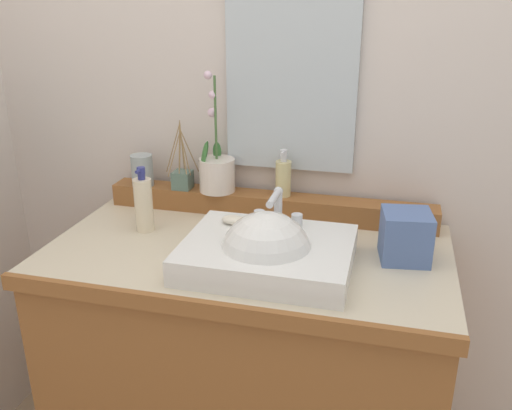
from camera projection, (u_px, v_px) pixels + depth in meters
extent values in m
cube|color=beige|center=(280.00, 106.00, 1.85)|extent=(2.82, 0.20, 2.44)
cube|color=brown|center=(248.00, 378.00, 1.75)|extent=(1.13, 0.61, 0.85)
cube|color=beige|center=(247.00, 253.00, 1.59)|extent=(1.16, 0.64, 0.04)
cube|color=brown|center=(212.00, 311.00, 1.31)|extent=(1.16, 0.02, 0.04)
cube|color=brown|center=(268.00, 205.00, 1.81)|extent=(1.09, 0.09, 0.07)
cube|color=white|center=(268.00, 254.00, 1.47)|extent=(0.45, 0.36, 0.07)
sphere|color=white|center=(266.00, 258.00, 1.45)|extent=(0.25, 0.25, 0.25)
cylinder|color=silver|center=(278.00, 208.00, 1.55)|extent=(0.02, 0.02, 0.10)
cylinder|color=silver|center=(274.00, 198.00, 1.48)|extent=(0.02, 0.11, 0.02)
sphere|color=silver|center=(278.00, 191.00, 1.53)|extent=(0.03, 0.03, 0.03)
cylinder|color=silver|center=(259.00, 216.00, 1.58)|extent=(0.03, 0.03, 0.04)
cylinder|color=silver|center=(297.00, 220.00, 1.55)|extent=(0.03, 0.03, 0.04)
ellipsoid|color=beige|center=(234.00, 220.00, 1.57)|extent=(0.07, 0.04, 0.02)
cylinder|color=silver|center=(217.00, 175.00, 1.81)|extent=(0.12, 0.12, 0.11)
cylinder|color=tan|center=(217.00, 161.00, 1.80)|extent=(0.10, 0.10, 0.01)
cylinder|color=#476B38|center=(216.00, 118.00, 1.75)|extent=(0.01, 0.01, 0.27)
ellipsoid|color=#387033|center=(205.00, 153.00, 1.81)|extent=(0.03, 0.03, 0.08)
ellipsoid|color=#387033|center=(204.00, 156.00, 1.77)|extent=(0.04, 0.04, 0.09)
ellipsoid|color=#387033|center=(217.00, 152.00, 1.82)|extent=(0.03, 0.03, 0.07)
sphere|color=silver|center=(212.00, 113.00, 1.77)|extent=(0.03, 0.03, 0.03)
sphere|color=silver|center=(213.00, 95.00, 1.72)|extent=(0.03, 0.03, 0.03)
sphere|color=silver|center=(208.00, 75.00, 1.71)|extent=(0.03, 0.03, 0.03)
cylinder|color=#D1C486|center=(283.00, 179.00, 1.77)|extent=(0.05, 0.05, 0.12)
cylinder|color=silver|center=(284.00, 159.00, 1.74)|extent=(0.02, 0.02, 0.02)
cylinder|color=silver|center=(284.00, 153.00, 1.74)|extent=(0.02, 0.02, 0.02)
cylinder|color=silver|center=(283.00, 153.00, 1.72)|extent=(0.01, 0.03, 0.01)
cylinder|color=#97A1A2|center=(142.00, 170.00, 1.87)|extent=(0.07, 0.07, 0.11)
cube|color=#546F63|center=(183.00, 180.00, 1.85)|extent=(0.06, 0.06, 0.06)
cylinder|color=#9E7A4C|center=(185.00, 154.00, 1.81)|extent=(0.03, 0.01, 0.14)
cylinder|color=#9E7A4C|center=(190.00, 151.00, 1.82)|extent=(0.05, 0.05, 0.15)
cylinder|color=#9E7A4C|center=(182.00, 148.00, 1.82)|extent=(0.00, 0.03, 0.18)
cylinder|color=#9E7A4C|center=(180.00, 153.00, 1.82)|extent=(0.02, 0.02, 0.14)
cylinder|color=#9E7A4C|center=(173.00, 148.00, 1.82)|extent=(0.07, 0.02, 0.17)
cylinder|color=#9E7A4C|center=(174.00, 154.00, 1.80)|extent=(0.04, 0.04, 0.15)
cylinder|color=#9E7A4C|center=(179.00, 149.00, 1.79)|extent=(0.00, 0.03, 0.18)
cylinder|color=#9E7A4C|center=(184.00, 153.00, 1.79)|extent=(0.03, 0.03, 0.16)
cylinder|color=beige|center=(144.00, 205.00, 1.68)|extent=(0.06, 0.06, 0.17)
cylinder|color=navy|center=(141.00, 177.00, 1.65)|extent=(0.02, 0.02, 0.02)
cylinder|color=navy|center=(141.00, 170.00, 1.64)|extent=(0.03, 0.03, 0.02)
cylinder|color=navy|center=(139.00, 171.00, 1.62)|extent=(0.01, 0.03, 0.01)
cube|color=#506AA1|center=(405.00, 236.00, 1.50)|extent=(0.15, 0.15, 0.14)
cube|color=silver|center=(291.00, 73.00, 1.69)|extent=(0.42, 0.02, 0.61)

